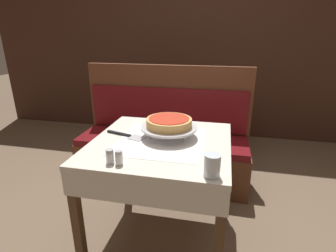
# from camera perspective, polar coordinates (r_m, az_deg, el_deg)

# --- Properties ---
(ground_plane) EXTENTS (14.00, 14.00, 0.00)m
(ground_plane) POSITION_cam_1_polar(r_m,az_deg,el_deg) (2.04, -1.37, -22.62)
(ground_plane) COLOR brown
(dining_table_front) EXTENTS (0.85, 0.85, 0.74)m
(dining_table_front) POSITION_cam_1_polar(r_m,az_deg,el_deg) (1.68, -1.54, -6.50)
(dining_table_front) COLOR beige
(dining_table_front) RESTS_ON ground_plane
(dining_table_rear) EXTENTS (0.62, 0.62, 0.74)m
(dining_table_rear) POSITION_cam_1_polar(r_m,az_deg,el_deg) (3.26, 9.04, 6.24)
(dining_table_rear) COLOR beige
(dining_table_rear) RESTS_ON ground_plane
(booth_bench) EXTENTS (1.60, 0.51, 1.08)m
(booth_bench) POSITION_cam_1_polar(r_m,az_deg,el_deg) (2.55, -1.00, -4.84)
(booth_bench) COLOR brown
(booth_bench) RESTS_ON ground_plane
(back_wall_panel) EXTENTS (6.00, 0.04, 2.40)m
(back_wall_panel) POSITION_cam_1_polar(r_m,az_deg,el_deg) (3.60, 6.72, 16.89)
(back_wall_panel) COLOR #3D2319
(back_wall_panel) RESTS_ON ground_plane
(pizza_pan_stand) EXTENTS (0.36, 0.36, 0.07)m
(pizza_pan_stand) POSITION_cam_1_polar(r_m,az_deg,el_deg) (1.67, 0.22, -0.40)
(pizza_pan_stand) COLOR #ADADB2
(pizza_pan_stand) RESTS_ON dining_table_front
(deep_dish_pizza) EXTENTS (0.29, 0.29, 0.06)m
(deep_dish_pizza) POSITION_cam_1_polar(r_m,az_deg,el_deg) (1.66, 0.22, 0.83)
(deep_dish_pizza) COLOR tan
(deep_dish_pizza) RESTS_ON pizza_pan_stand
(pizza_server) EXTENTS (0.29, 0.13, 0.01)m
(pizza_server) POSITION_cam_1_polar(r_m,az_deg,el_deg) (1.73, -9.07, -2.01)
(pizza_server) COLOR #BCBCC1
(pizza_server) RESTS_ON dining_table_front
(water_glass_near) EXTENTS (0.08, 0.08, 0.11)m
(water_glass_near) POSITION_cam_1_polar(r_m,az_deg,el_deg) (1.25, 9.59, -8.45)
(water_glass_near) COLOR silver
(water_glass_near) RESTS_ON dining_table_front
(salt_shaker) EXTENTS (0.04, 0.04, 0.08)m
(salt_shaker) POSITION_cam_1_polar(r_m,az_deg,el_deg) (1.39, -12.53, -6.48)
(salt_shaker) COLOR silver
(salt_shaker) RESTS_ON dining_table_front
(pepper_shaker) EXTENTS (0.04, 0.04, 0.07)m
(pepper_shaker) POSITION_cam_1_polar(r_m,az_deg,el_deg) (1.37, -10.62, -6.75)
(pepper_shaker) COLOR silver
(pepper_shaker) RESTS_ON dining_table_front
(condiment_caddy) EXTENTS (0.12, 0.12, 0.16)m
(condiment_caddy) POSITION_cam_1_polar(r_m,az_deg,el_deg) (3.29, 9.81, 9.06)
(condiment_caddy) COLOR black
(condiment_caddy) RESTS_ON dining_table_rear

